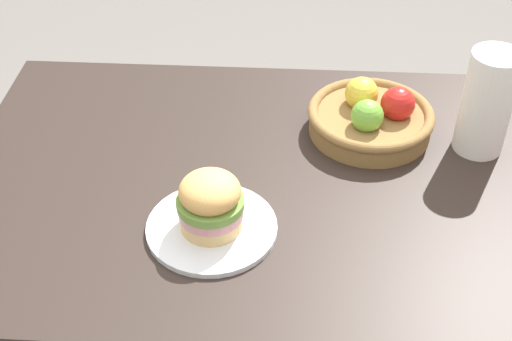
{
  "coord_description": "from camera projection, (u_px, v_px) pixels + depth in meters",
  "views": [
    {
      "loc": [
        0.01,
        -1.17,
        1.73
      ],
      "look_at": [
        -0.05,
        -0.05,
        0.81
      ],
      "focal_mm": 49.9,
      "sensor_mm": 36.0,
      "label": 1
    }
  ],
  "objects": [
    {
      "name": "dining_table",
      "position": [
        281.0,
        213.0,
        1.59
      ],
      "size": [
        1.4,
        0.9,
        0.75
      ],
      "color": "#2D231E",
      "rests_on": "ground_plane"
    },
    {
      "name": "plate",
      "position": [
        212.0,
        228.0,
        1.4
      ],
      "size": [
        0.26,
        0.26,
        0.01
      ],
      "primitive_type": "cylinder",
      "color": "white",
      "rests_on": "dining_table"
    },
    {
      "name": "sandwich",
      "position": [
        210.0,
        202.0,
        1.36
      ],
      "size": [
        0.13,
        0.13,
        0.12
      ],
      "color": "#E5BC75",
      "rests_on": "plate"
    },
    {
      "name": "fruit_basket",
      "position": [
        371.0,
        117.0,
        1.63
      ],
      "size": [
        0.29,
        0.29,
        0.12
      ],
      "color": "olive",
      "rests_on": "dining_table"
    },
    {
      "name": "paper_towel_roll",
      "position": [
        487.0,
        103.0,
        1.53
      ],
      "size": [
        0.11,
        0.11,
        0.24
      ],
      "primitive_type": "cylinder",
      "color": "white",
      "rests_on": "dining_table"
    }
  ]
}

